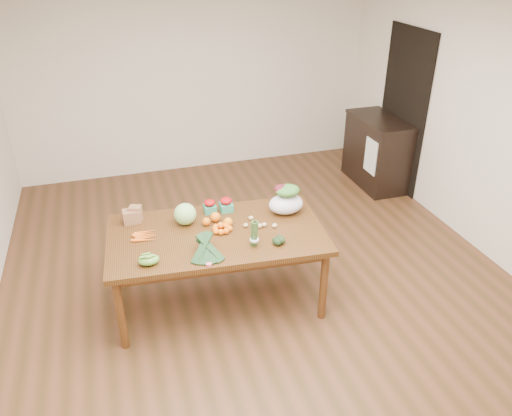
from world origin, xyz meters
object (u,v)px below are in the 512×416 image
object	(u,v)px
paper_bag	(132,215)
kale_bunch	(207,250)
mandarin_cluster	(221,227)
asparagus_bundle	(254,233)
dining_table	(218,267)
cabinet	(377,152)
cabbage	(185,214)
salad_bag	(286,201)

from	to	relation	value
paper_bag	kale_bunch	size ratio (longest dim) A/B	0.53
mandarin_cluster	asparagus_bundle	world-z (taller)	asparagus_bundle
dining_table	kale_bunch	distance (m)	0.61
cabinet	mandarin_cluster	bearing A→B (deg)	-144.85
dining_table	cabinet	size ratio (longest dim) A/B	1.87
dining_table	asparagus_bundle	size ratio (longest dim) A/B	7.61
dining_table	asparagus_bundle	distance (m)	0.64
kale_bunch	cabinet	bearing A→B (deg)	43.04
dining_table	kale_bunch	bearing A→B (deg)	-109.14
cabinet	kale_bunch	distance (m)	3.63
cabinet	kale_bunch	xyz separation A→B (m)	(-2.84, -2.24, 0.36)
cabbage	asparagus_bundle	distance (m)	0.73
cabbage	mandarin_cluster	xyz separation A→B (m)	(0.28, -0.22, -0.06)
mandarin_cluster	cabinet	bearing A→B (deg)	35.15
paper_bag	asparagus_bundle	world-z (taller)	asparagus_bundle
mandarin_cluster	dining_table	bearing A→B (deg)	-162.65
cabbage	salad_bag	bearing A→B (deg)	-4.48
cabinet	cabbage	bearing A→B (deg)	-150.63
cabinet	paper_bag	distance (m)	3.69
asparagus_bundle	paper_bag	bearing A→B (deg)	147.81
paper_bag	mandarin_cluster	size ratio (longest dim) A/B	1.18
kale_bunch	paper_bag	bearing A→B (deg)	128.98
cabinet	cabbage	distance (m)	3.36
cabbage	mandarin_cluster	bearing A→B (deg)	-38.19
dining_table	cabinet	world-z (taller)	cabinet
dining_table	mandarin_cluster	size ratio (longest dim) A/B	10.57
paper_bag	cabbage	bearing A→B (deg)	-20.41
paper_bag	asparagus_bundle	bearing A→B (deg)	-36.94
mandarin_cluster	cabbage	bearing A→B (deg)	141.81
paper_bag	cabbage	xyz separation A→B (m)	(0.46, -0.17, 0.03)
dining_table	asparagus_bundle	bearing A→B (deg)	-46.05
cabinet	dining_table	bearing A→B (deg)	-145.08
dining_table	kale_bunch	xyz separation A→B (m)	(-0.17, -0.38, 0.45)
kale_bunch	dining_table	bearing A→B (deg)	70.86
paper_bag	cabbage	size ratio (longest dim) A/B	1.05
paper_bag	salad_bag	xyz separation A→B (m)	(1.41, -0.25, 0.05)
dining_table	cabbage	bearing A→B (deg)	140.17
cabinet	paper_bag	size ratio (longest dim) A/B	4.81
kale_bunch	asparagus_bundle	size ratio (longest dim) A/B	1.60
paper_bag	kale_bunch	world-z (taller)	kale_bunch
cabbage	dining_table	bearing A→B (deg)	-44.58
cabinet	mandarin_cluster	xyz separation A→B (m)	(-2.63, -1.85, 0.32)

